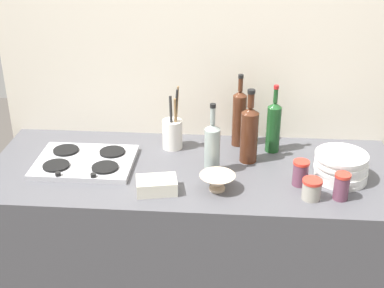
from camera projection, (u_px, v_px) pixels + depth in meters
The scene contains 14 objects.
counter_block at pixel (192, 251), 2.54m from camera, with size 1.80×0.70×0.90m, color #4C4C51.
backsplash_panel at pixel (198, 84), 2.57m from camera, with size 1.90×0.06×2.32m, color beige.
stovetop_hob at pixel (85, 161), 2.37m from camera, with size 0.43×0.33×0.04m.
plate_stack at pixel (341, 166), 2.24m from camera, with size 0.23×0.23×0.12m.
wine_bottle_leftmost at pixel (273, 126), 2.45m from camera, with size 0.07×0.07×0.32m.
wine_bottle_mid_left at pixel (249, 133), 2.35m from camera, with size 0.08×0.08×0.34m.
wine_bottle_mid_right at pixel (212, 147), 2.26m from camera, with size 0.07×0.07×0.32m.
wine_bottle_rightmost at pixel (239, 117), 2.50m from camera, with size 0.06×0.06×0.35m.
mixing_bowl at pixel (217, 182), 2.17m from camera, with size 0.15×0.15×0.07m.
butter_dish at pixel (157, 185), 2.16m from camera, with size 0.16×0.11×0.06m, color silver.
utensil_crock at pixel (173, 133), 2.49m from camera, with size 0.09×0.09×0.32m.
condiment_jar_front at pixel (301, 173), 2.20m from camera, with size 0.07×0.07×0.11m.
condiment_jar_rear at pixel (342, 186), 2.10m from camera, with size 0.06×0.06×0.11m.
condiment_jar_spare at pixel (312, 189), 2.10m from camera, with size 0.08×0.08×0.09m.
Camera 1 is at (0.16, -2.05, 2.03)m, focal length 49.90 mm.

